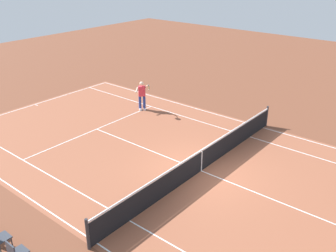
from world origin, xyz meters
name	(u,v)px	position (x,y,z in m)	size (l,w,h in m)	color
ground_plane	(201,171)	(0.00, 0.00, 0.00)	(60.00, 60.00, 0.00)	brown
court_slab	(201,171)	(0.00, 0.00, 0.00)	(24.20, 11.40, 0.00)	#935138
court_line_markings	(201,171)	(0.00, 0.00, 0.00)	(23.85, 11.05, 0.01)	white
tennis_net	(201,160)	(0.00, 0.00, 0.49)	(0.10, 11.70, 1.08)	#2D2D33
tennis_player_near	(142,94)	(6.43, -3.43, 0.93)	(1.14, 0.75, 1.70)	navy
tennis_ball	(218,148)	(0.52, -2.07, 0.03)	(0.07, 0.07, 0.07)	#CCE01E
spectator_chair_2	(16,252)	(0.98, 7.51, 0.52)	(0.44, 0.44, 0.88)	#38383D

